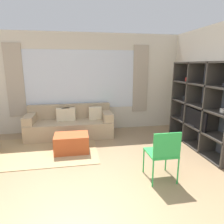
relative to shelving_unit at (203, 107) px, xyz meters
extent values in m
plane|color=#9E7F5B|center=(-2.62, -1.54, -0.95)|extent=(16.00, 16.00, 0.00)
cube|color=beige|center=(-2.62, 1.76, 0.40)|extent=(6.79, 0.07, 2.70)
cube|color=silver|center=(-2.62, 1.72, 0.50)|extent=(3.08, 0.01, 1.60)
cube|color=#B2A38E|center=(-4.32, 1.70, 0.50)|extent=(0.44, 0.03, 1.90)
cube|color=#B2A38E|center=(-0.91, 1.70, 0.50)|extent=(0.44, 0.03, 1.90)
cube|color=beige|center=(0.22, 0.09, 0.40)|extent=(0.07, 4.46, 2.70)
cube|color=tan|center=(-3.74, 0.38, -0.94)|extent=(2.77, 1.65, 0.01)
cube|color=#515660|center=(0.17, 0.00, 0.01)|extent=(0.02, 2.02, 1.92)
cube|color=#3D3833|center=(-0.03, -0.34, 0.01)|extent=(0.43, 0.04, 1.92)
cube|color=#3D3833|center=(-0.03, 0.33, 0.01)|extent=(0.43, 0.04, 1.92)
cube|color=#3D3833|center=(-0.03, 1.01, 0.01)|extent=(0.43, 0.04, 1.92)
cube|color=#3D3833|center=(-0.03, 0.00, -0.93)|extent=(0.43, 2.02, 0.04)
cube|color=#3D3833|center=(-0.03, 0.00, -0.47)|extent=(0.43, 2.02, 0.04)
cube|color=#3D3833|center=(-0.03, 0.00, 0.01)|extent=(0.43, 2.02, 0.04)
cube|color=#3D3833|center=(-0.03, 0.00, 0.49)|extent=(0.43, 2.02, 0.04)
cube|color=#3D3833|center=(-0.03, 0.00, 0.95)|extent=(0.43, 2.02, 0.04)
cube|color=black|center=(-0.20, 0.03, -0.25)|extent=(0.04, 0.99, 0.41)
cube|color=black|center=(-0.18, 0.03, -0.44)|extent=(0.10, 0.24, 0.03)
cube|color=#232328|center=(-0.05, 0.66, 0.09)|extent=(0.09, 0.09, 0.12)
cylinder|color=gold|center=(-0.05, -0.02, -0.37)|extent=(0.09, 0.09, 0.16)
cube|color=white|center=(-0.05, -0.71, 0.07)|extent=(0.10, 0.10, 0.08)
cube|color=red|center=(-0.05, 0.65, 0.56)|extent=(0.07, 0.07, 0.09)
cube|color=tan|center=(-2.95, 1.24, -0.74)|extent=(2.20, 0.85, 0.42)
cube|color=tan|center=(-2.95, 1.57, -0.34)|extent=(2.20, 0.18, 0.39)
cube|color=tan|center=(-3.93, 1.24, -0.42)|extent=(0.24, 0.79, 0.21)
cube|color=tan|center=(-1.97, 1.24, -0.42)|extent=(0.24, 0.79, 0.21)
cube|color=beige|center=(-2.97, 1.29, -0.36)|extent=(0.35, 0.15, 0.34)
cube|color=beige|center=(-2.28, 1.29, -0.36)|extent=(0.35, 0.15, 0.34)
cube|color=beige|center=(-3.12, 1.29, -0.36)|extent=(0.35, 0.14, 0.34)
cube|color=#B74C23|center=(-2.90, 0.24, -0.75)|extent=(0.72, 0.51, 0.39)
cylinder|color=green|center=(-1.23, -0.87, -0.73)|extent=(0.02, 0.02, 0.44)
cylinder|color=green|center=(-1.65, -0.87, -0.73)|extent=(0.02, 0.02, 0.44)
cylinder|color=green|center=(-1.23, -1.30, -0.73)|extent=(0.02, 0.02, 0.44)
cylinder|color=green|center=(-1.65, -1.30, -0.73)|extent=(0.02, 0.02, 0.44)
cube|color=green|center=(-1.44, -1.08, -0.50)|extent=(0.44, 0.46, 0.02)
cube|color=green|center=(-1.44, -1.29, -0.29)|extent=(0.44, 0.02, 0.40)
camera|label=1|loc=(-2.75, -3.91, 0.90)|focal=32.00mm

